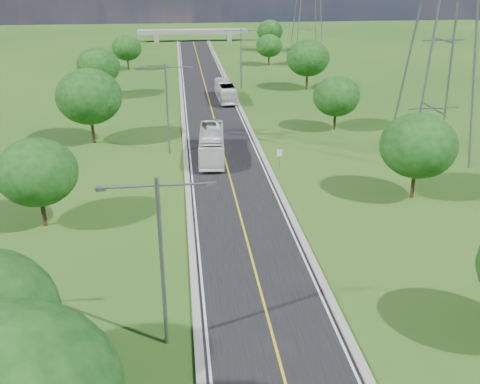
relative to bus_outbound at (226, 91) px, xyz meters
The scene contains 21 objects.
ground 10.01m from the bus_outbound, 105.10° to the right, with size 260.00×260.00×0.00m, color #214C15.
road 4.63m from the bus_outbound, 125.92° to the right, with size 8.00×150.00×0.06m, color black.
curb_left 7.82m from the bus_outbound, 152.46° to the right, with size 0.50×150.00×0.22m, color gray.
curb_right 4.17m from the bus_outbound, 64.86° to the right, with size 0.50×150.00×0.22m, color gray.
speed_limit_sign 31.68m from the bus_outbound, 85.26° to the right, with size 0.55×0.09×2.40m.
overpass 70.49m from the bus_outbound, 92.10° to the left, with size 30.00×3.00×3.20m.
streetlight_near_left 58.37m from the bus_outbound, 98.48° to the right, with size 5.90×0.25×10.00m.
streetlight_mid_left 26.40m from the bus_outbound, 109.25° to the right, with size 5.90×0.25×10.00m.
streetlight_far_right 10.14m from the bus_outbound, 67.94° to the left, with size 5.90×0.25×10.00m.
power_tower_near 37.52m from the bus_outbound, 56.70° to the right, with size 9.00×6.40×28.00m.
tree_lb 45.63m from the bus_outbound, 114.09° to the right, with size 6.30×6.30×7.33m.
tree_lc 26.62m from the bus_outbound, 131.95° to the right, with size 7.56×7.56×8.79m.
tree_ld 20.37m from the bus_outbound, 167.22° to the left, with size 6.72×6.72×7.82m.
tree_le 33.30m from the bus_outbound, 120.99° to the left, with size 5.88×5.88×6.84m.
tree_rb 41.92m from the bus_outbound, 71.26° to the right, with size 6.72×6.72×7.82m.
tree_rc 21.70m from the bus_outbound, 54.73° to the right, with size 5.88×5.88×6.84m.
tree_rd 16.24m from the bus_outbound, 24.06° to the left, with size 7.14×7.14×8.30m.
tree_re 32.79m from the bus_outbound, 68.61° to the left, with size 5.46×5.46×6.35m.
tree_rf 52.84m from the bus_outbound, 73.00° to the left, with size 6.30×6.30×7.33m.
bus_outbound is the anchor object (origin of this frame).
bus_inbound 26.82m from the bus_outbound, 98.46° to the right, with size 2.57×10.99×3.06m, color white.
Camera 1 is at (-4.74, -12.61, 19.63)m, focal length 40.00 mm.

